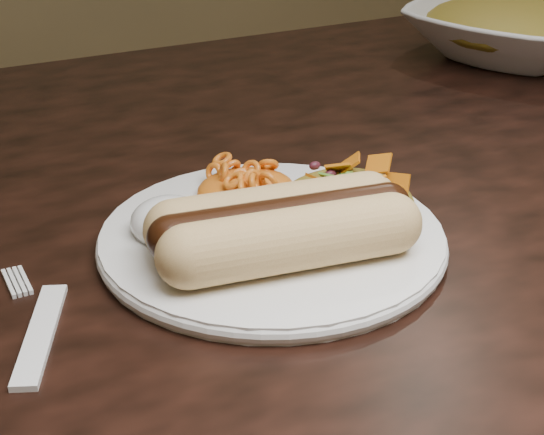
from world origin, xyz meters
name	(u,v)px	position (x,y,z in m)	size (l,w,h in m)	color
table	(346,283)	(0.00, 0.00, 0.66)	(1.60, 0.90, 0.75)	black
plate	(272,238)	(-0.10, -0.06, 0.76)	(0.23, 0.23, 0.01)	white
hotdog	(284,225)	(-0.11, -0.10, 0.78)	(0.15, 0.09, 0.04)	#EEC689
mac_and_cheese	(246,177)	(-0.09, 0.00, 0.78)	(0.07, 0.07, 0.03)	#CC6A20
sour_cream	(169,211)	(-0.17, -0.03, 0.78)	(0.05, 0.05, 0.03)	white
taco_salad	(347,191)	(-0.04, -0.06, 0.78)	(0.10, 0.09, 0.04)	orange
fork	(41,334)	(-0.27, -0.10, 0.75)	(0.02, 0.14, 0.00)	white
serving_bowl	(516,33)	(0.36, 0.22, 0.78)	(0.24, 0.24, 0.06)	silver
bowl_filling	(519,15)	(0.36, 0.22, 0.80)	(0.21, 0.21, 0.05)	orange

